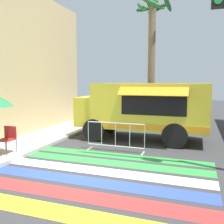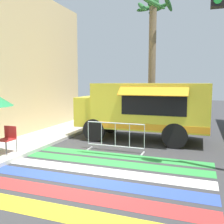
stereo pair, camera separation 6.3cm
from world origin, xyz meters
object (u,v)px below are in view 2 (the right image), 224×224
Objects in this scene: palm_tree at (153,44)px; folding_chair at (8,137)px; barricade_front at (115,137)px; food_truck at (141,107)px.

folding_chair is at bearing -114.79° from palm_tree.
food_truck is at bearing 78.11° from barricade_front.
palm_tree is (0.22, 5.63, 3.98)m from barricade_front.
palm_tree is (3.38, 7.32, 3.85)m from folding_chair.
barricade_front is at bearing -92.21° from palm_tree.
food_truck reaches higher than barricade_front.
food_truck is 2.31m from barricade_front.
palm_tree reaches higher than folding_chair.
barricade_front is 6.90m from palm_tree.
food_truck is 2.55× the size of barricade_front.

